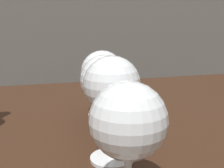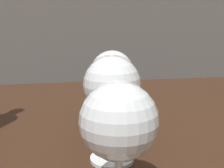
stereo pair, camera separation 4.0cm
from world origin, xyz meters
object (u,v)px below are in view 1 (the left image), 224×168
object	(u,v)px
wine_glass_white	(112,86)
wine_glass_amber	(102,74)
wine_glass_rose	(128,123)
wine_glass_port	(105,81)

from	to	relation	value
wine_glass_white	wine_glass_amber	distance (m)	0.20
wine_glass_rose	wine_glass_amber	distance (m)	0.30
wine_glass_rose	wine_glass_amber	bearing A→B (deg)	81.62
wine_glass_white	wine_glass_amber	world-z (taller)	wine_glass_white
wine_glass_port	wine_glass_amber	xyz separation A→B (m)	(0.02, 0.09, -0.00)
wine_glass_white	wine_glass_amber	xyz separation A→B (m)	(0.03, 0.20, -0.02)
wine_glass_rose	wine_glass_white	xyz separation A→B (m)	(0.01, 0.10, 0.02)
wine_glass_rose	wine_glass_port	bearing A→B (deg)	82.51
wine_glass_rose	wine_glass_amber	size ratio (longest dim) A/B	0.98
wine_glass_rose	wine_glass_port	distance (m)	0.21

